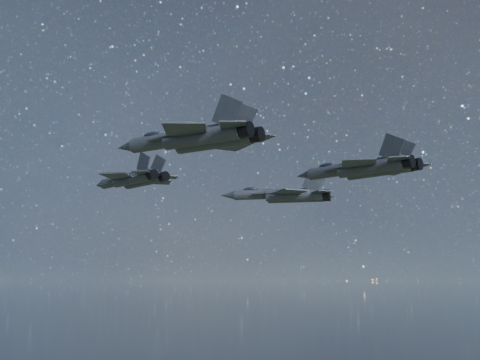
% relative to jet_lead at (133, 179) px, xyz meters
% --- Properties ---
extents(jet_lead, '(16.67, 11.20, 4.21)m').
position_rel_jet_lead_xyz_m(jet_lead, '(0.00, 0.00, 0.00)').
color(jet_lead, '#2D3339').
extents(jet_left, '(19.54, 13.26, 4.91)m').
position_rel_jet_lead_xyz_m(jet_left, '(13.33, 23.79, 0.09)').
color(jet_left, '#2D3339').
extents(jet_right, '(19.08, 13.46, 4.83)m').
position_rel_jet_lead_xyz_m(jet_right, '(18.48, -13.40, 0.68)').
color(jet_right, '#2D3339').
extents(jet_slot, '(18.08, 12.25, 4.55)m').
position_rel_jet_lead_xyz_m(jet_slot, '(31.34, 5.43, -0.27)').
color(jet_slot, '#2D3339').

